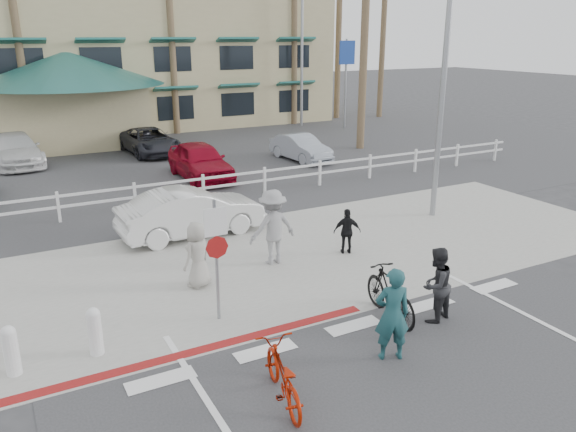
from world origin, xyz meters
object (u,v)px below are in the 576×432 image
sign_post (216,254)px  bike_black (390,293)px  car_white_sedan (192,212)px  bike_red (282,376)px

sign_post → bike_black: 3.68m
sign_post → car_white_sedan: sign_post is taller
sign_post → car_white_sedan: (1.21, 5.18, -0.75)m
bike_red → bike_black: 3.59m
sign_post → bike_black: sign_post is taller
car_white_sedan → bike_black: bearing=-166.7°
sign_post → bike_red: (-0.11, -3.08, -0.98)m
bike_red → car_white_sedan: bearing=-88.3°
bike_red → bike_black: bike_black is taller
bike_red → bike_black: (3.28, 1.44, 0.09)m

